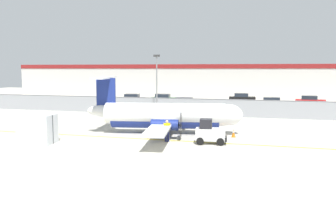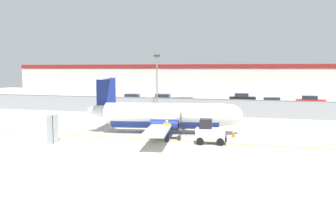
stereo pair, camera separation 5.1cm
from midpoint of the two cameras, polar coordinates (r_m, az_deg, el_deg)
ground_plane at (r=29.71m, az=0.29°, el=-4.34°), size 140.00×140.00×0.01m
perimeter_fence at (r=45.00m, az=5.85°, el=0.80°), size 98.00×0.10×2.10m
parking_lot_strip at (r=56.41m, az=7.92°, el=0.86°), size 98.00×17.00×0.12m
background_building at (r=74.51m, az=10.00°, el=4.68°), size 91.00×8.10×6.50m
commuter_airplane at (r=32.47m, az=-0.03°, el=-0.55°), size 13.67×16.04×4.92m
baggage_tug at (r=28.41m, az=6.43°, el=-3.14°), size 2.45×1.63×1.88m
ground_crew_worker at (r=29.05m, az=-0.12°, el=-2.69°), size 0.52×0.47×1.70m
cargo_container at (r=29.98m, az=-19.19°, el=-2.49°), size 2.67×2.33×2.20m
traffic_cone_near_left at (r=30.66m, az=-3.14°, el=-3.42°), size 0.36×0.36×0.64m
traffic_cone_near_right at (r=31.53m, az=9.99°, el=-3.23°), size 0.36×0.36×0.64m
traffic_cone_far_left at (r=32.33m, az=8.30°, el=-2.96°), size 0.36×0.36×0.64m
parked_car_0 at (r=59.63m, az=-5.54°, el=2.01°), size 4.37×2.38×1.58m
parked_car_1 at (r=59.15m, az=-0.63°, el=2.00°), size 4.34×2.30×1.58m
parked_car_2 at (r=52.20m, az=2.74°, el=1.38°), size 4.32×2.27×1.58m
parked_car_3 at (r=62.09m, az=11.25°, el=2.09°), size 4.35×2.34×1.58m
parked_car_4 at (r=54.23m, az=15.40°, el=1.34°), size 4.31×2.24×1.58m
parked_car_5 at (r=59.23m, az=20.89°, el=1.57°), size 4.29×2.19×1.58m
apron_light_pole at (r=43.86m, az=-1.67°, el=4.85°), size 0.70×0.30×7.27m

